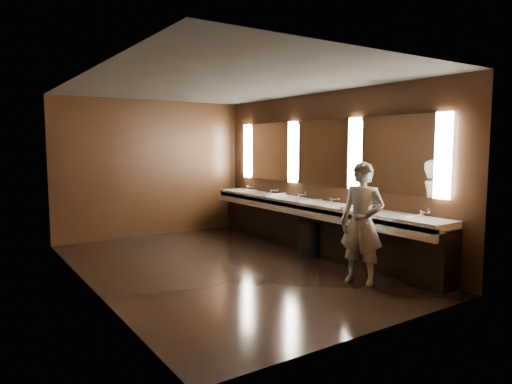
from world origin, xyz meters
The scene contains 10 objects.
floor centered at (0.00, 0.00, 0.00)m, with size 6.00×6.00×0.00m, color black.
ceiling centered at (0.00, 0.00, 2.80)m, with size 4.00×6.00×0.02m, color #2D2D2B.
wall_back centered at (0.00, 3.00, 1.40)m, with size 4.00×0.02×2.80m, color black.
wall_front centered at (0.00, -3.00, 1.40)m, with size 4.00×0.02×2.80m, color black.
wall_left centered at (-2.00, 0.00, 1.40)m, with size 0.02×6.00×2.80m, color black.
wall_right centered at (2.00, 0.00, 1.40)m, with size 0.02×6.00×2.80m, color black.
sink_counter centered at (1.79, 0.00, 0.50)m, with size 0.55×5.40×1.01m.
mirror_band centered at (1.98, 0.00, 1.75)m, with size 0.06×5.03×1.15m.
person centered at (1.16, -1.76, 0.83)m, with size 0.61×0.40×1.67m, color #83AAC4.
trash_bin centered at (1.58, -0.19, 0.29)m, with size 0.37×0.37×0.58m, color black.
Camera 1 is at (-3.44, -6.05, 1.91)m, focal length 32.00 mm.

